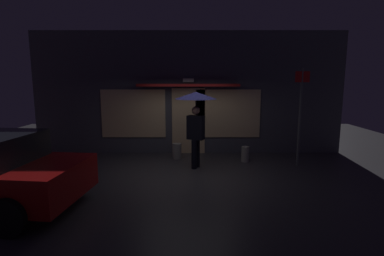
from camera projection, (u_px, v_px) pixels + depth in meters
name	position (u px, v px, depth m)	size (l,w,h in m)	color
ground_plane	(188.00, 173.00, 7.88)	(18.00, 18.00, 0.00)	#38353A
building_facade	(189.00, 94.00, 9.87)	(10.27, 1.00, 4.04)	#4C4C56
person_with_umbrella	(196.00, 108.00, 8.07)	(1.15, 1.15, 2.14)	black
street_sign_post	(301.00, 112.00, 8.31)	(0.40, 0.07, 2.79)	#595B60
sidewalk_bollard	(177.00, 151.00, 9.28)	(0.28, 0.28, 0.49)	#9E998E
sidewalk_bollard_2	(246.00, 154.00, 8.92)	(0.23, 0.23, 0.47)	#9E998E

